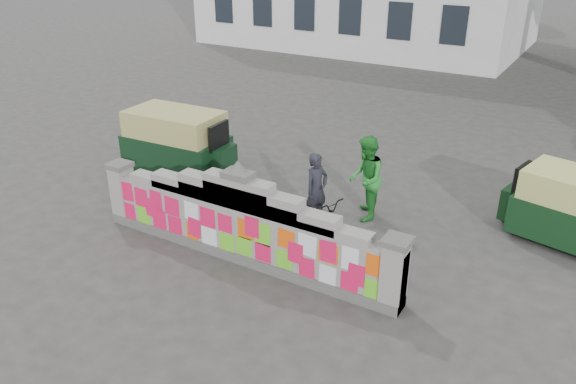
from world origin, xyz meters
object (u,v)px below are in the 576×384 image
Objects in this scene: rickshaw_left at (179,142)px; rickshaw_right at (576,209)px; cyclist_rider at (316,201)px; pedestrian at (366,179)px; cyclist_bike at (316,214)px.

rickshaw_left reaches higher than rickshaw_right.
rickshaw_left is at bearing 94.55° from cyclist_rider.
cyclist_rider is 0.51× the size of rickshaw_left.
cyclist_rider is 1.31m from pedestrian.
cyclist_rider is 4.56m from rickshaw_left.
cyclist_rider is 0.82× the size of pedestrian.
pedestrian is at bearing 27.47° from rickshaw_right.
rickshaw_right is (4.51, 2.22, 0.01)m from cyclist_rider.
rickshaw_left is (-4.45, 1.00, 0.40)m from cyclist_bike.
cyclist_rider is at bearing 107.23° from cyclist_bike.
cyclist_bike is 1.38m from pedestrian.
cyclist_rider is 0.55× the size of rickshaw_right.
cyclist_rider reaches higher than rickshaw_right.
cyclist_bike is 1.12× the size of cyclist_rider.
pedestrian reaches higher than rickshaw_right.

